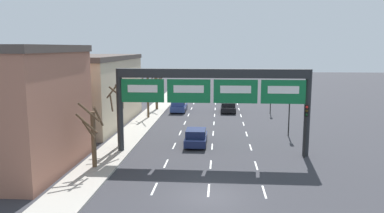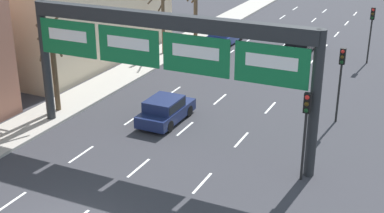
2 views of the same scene
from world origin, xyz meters
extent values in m
cube|color=white|center=(-3.30, 1.00, 0.01)|extent=(0.12, 2.00, 0.01)
cube|color=white|center=(-3.30, 6.00, 0.01)|extent=(0.12, 2.00, 0.01)
cube|color=white|center=(-3.30, 11.00, 0.01)|extent=(0.12, 2.00, 0.01)
cube|color=white|center=(-3.30, 16.00, 0.01)|extent=(0.12, 2.00, 0.01)
cube|color=white|center=(-3.30, 21.00, 0.01)|extent=(0.12, 2.00, 0.01)
cube|color=white|center=(-3.30, 26.00, 0.01)|extent=(0.12, 2.00, 0.01)
cube|color=white|center=(-3.30, 31.00, 0.01)|extent=(0.12, 2.00, 0.01)
cube|color=white|center=(-3.30, 36.00, 0.01)|extent=(0.12, 2.00, 0.01)
cube|color=white|center=(-3.30, 41.00, 0.01)|extent=(0.12, 2.00, 0.01)
cube|color=white|center=(-3.30, 46.00, 0.01)|extent=(0.12, 2.00, 0.01)
cube|color=white|center=(0.00, 6.00, 0.01)|extent=(0.12, 2.00, 0.01)
cube|color=white|center=(0.00, 11.00, 0.01)|extent=(0.12, 2.00, 0.01)
cube|color=white|center=(0.00, 16.00, 0.01)|extent=(0.12, 2.00, 0.01)
cube|color=white|center=(0.00, 21.00, 0.01)|extent=(0.12, 2.00, 0.01)
cube|color=white|center=(0.00, 26.00, 0.01)|extent=(0.12, 2.00, 0.01)
cube|color=white|center=(0.00, 31.00, 0.01)|extent=(0.12, 2.00, 0.01)
cube|color=white|center=(0.00, 36.00, 0.01)|extent=(0.12, 2.00, 0.01)
cube|color=white|center=(0.00, 41.00, 0.01)|extent=(0.12, 2.00, 0.01)
cube|color=white|center=(0.00, 46.00, 0.01)|extent=(0.12, 2.00, 0.01)
cube|color=white|center=(3.30, 6.00, 0.01)|extent=(0.12, 2.00, 0.01)
cube|color=white|center=(3.30, 11.00, 0.01)|extent=(0.12, 2.00, 0.01)
cube|color=white|center=(3.30, 16.00, 0.01)|extent=(0.12, 2.00, 0.01)
cube|color=white|center=(3.30, 21.00, 0.01)|extent=(0.12, 2.00, 0.01)
cube|color=white|center=(3.30, 26.00, 0.01)|extent=(0.12, 2.00, 0.01)
cube|color=white|center=(3.30, 31.00, 0.01)|extent=(0.12, 2.00, 0.01)
cube|color=white|center=(3.30, 36.00, 0.01)|extent=(0.12, 2.00, 0.01)
cube|color=white|center=(3.30, 41.00, 0.01)|extent=(0.12, 2.00, 0.01)
cube|color=white|center=(3.30, 46.00, 0.01)|extent=(0.12, 2.00, 0.01)
cylinder|color=#232628|center=(-7.40, 8.81, 3.41)|extent=(0.48, 0.48, 6.83)
cylinder|color=#232628|center=(7.40, 8.81, 3.41)|extent=(0.48, 0.48, 6.83)
cube|color=#232628|center=(0.00, 8.81, 6.48)|extent=(14.80, 0.60, 0.70)
cube|color=#116B38|center=(-5.44, 8.47, 5.11)|extent=(3.38, 0.08, 1.83)
cube|color=white|center=(-5.44, 8.42, 5.28)|extent=(2.37, 0.02, 0.59)
cube|color=#116B38|center=(-1.81, 8.47, 5.11)|extent=(3.38, 0.08, 1.83)
cube|color=white|center=(-1.81, 8.42, 5.28)|extent=(2.37, 0.02, 0.59)
cube|color=#116B38|center=(1.81, 8.47, 5.11)|extent=(3.38, 0.08, 1.83)
cube|color=white|center=(1.81, 8.42, 5.28)|extent=(2.37, 0.02, 0.59)
cube|color=#116B38|center=(5.44, 8.47, 5.11)|extent=(3.38, 0.08, 1.83)
cube|color=white|center=(5.44, 8.42, 5.28)|extent=(2.37, 0.02, 0.59)
cube|color=#C6B293|center=(-13.98, 20.02, 3.55)|extent=(8.35, 16.84, 7.10)
cube|color=black|center=(1.76, 28.69, 0.51)|extent=(1.89, 4.34, 0.62)
cube|color=black|center=(1.76, 28.43, 1.08)|extent=(1.74, 2.26, 0.52)
cube|color=black|center=(1.76, 28.43, 1.08)|extent=(1.78, 2.07, 0.38)
cylinder|color=black|center=(0.90, 29.99, 0.33)|extent=(0.22, 0.66, 0.66)
cylinder|color=black|center=(2.62, 29.99, 0.33)|extent=(0.22, 0.66, 0.66)
cylinder|color=black|center=(0.90, 27.39, 0.33)|extent=(0.22, 0.66, 0.66)
cylinder|color=black|center=(2.62, 27.39, 0.33)|extent=(0.22, 0.66, 0.66)
cube|color=#19234C|center=(-1.42, 11.49, 0.52)|extent=(1.82, 4.05, 0.64)
cube|color=#19234C|center=(-1.42, 11.25, 1.15)|extent=(1.68, 2.11, 0.62)
cube|color=black|center=(-1.42, 11.25, 1.15)|extent=(1.71, 1.94, 0.44)
cylinder|color=black|center=(-2.25, 12.71, 0.33)|extent=(0.22, 0.66, 0.66)
cylinder|color=black|center=(-0.60, 12.71, 0.33)|extent=(0.22, 0.66, 0.66)
cylinder|color=black|center=(-2.25, 10.27, 0.33)|extent=(0.22, 0.66, 0.66)
cylinder|color=black|center=(-0.60, 10.27, 0.33)|extent=(0.22, 0.66, 0.66)
cube|color=navy|center=(-4.79, 28.63, 0.57)|extent=(1.90, 4.57, 0.73)
cube|color=navy|center=(-4.79, 28.58, 1.40)|extent=(1.75, 3.20, 0.93)
cube|color=black|center=(-4.79, 28.58, 1.40)|extent=(1.79, 2.94, 0.67)
cylinder|color=black|center=(-5.65, 30.00, 0.33)|extent=(0.22, 0.66, 0.66)
cylinder|color=black|center=(-3.92, 30.00, 0.33)|extent=(0.22, 0.66, 0.66)
cylinder|color=black|center=(-5.65, 27.25, 0.33)|extent=(0.22, 0.66, 0.66)
cylinder|color=black|center=(-3.92, 27.25, 0.33)|extent=(0.22, 0.66, 0.66)
cylinder|color=black|center=(7.17, 27.96, 1.68)|extent=(0.12, 0.12, 3.36)
cube|color=black|center=(7.17, 27.96, 3.81)|extent=(0.30, 0.24, 0.90)
sphere|color=red|center=(7.17, 27.83, 4.11)|extent=(0.20, 0.20, 0.20)
sphere|color=#412F0C|center=(7.17, 27.83, 3.81)|extent=(0.20, 0.20, 0.20)
sphere|color=#0E3515|center=(7.17, 27.83, 3.51)|extent=(0.20, 0.20, 0.20)
cylinder|color=black|center=(7.20, 8.24, 1.63)|extent=(0.12, 0.12, 3.27)
cube|color=black|center=(7.20, 8.24, 3.72)|extent=(0.30, 0.24, 0.90)
sphere|color=red|center=(7.20, 8.11, 4.02)|extent=(0.20, 0.20, 0.20)
sphere|color=#412F0C|center=(7.20, 8.11, 3.72)|extent=(0.20, 0.20, 0.20)
sphere|color=#0E3515|center=(7.20, 8.11, 3.42)|extent=(0.20, 0.20, 0.20)
cylinder|color=black|center=(7.29, 15.59, 1.70)|extent=(0.12, 0.12, 3.40)
cube|color=black|center=(7.29, 15.59, 3.85)|extent=(0.30, 0.24, 0.90)
sphere|color=red|center=(7.29, 15.46, 4.15)|extent=(0.20, 0.20, 0.20)
sphere|color=#412F0C|center=(7.29, 15.46, 3.85)|extent=(0.20, 0.20, 0.20)
sphere|color=#0E3515|center=(7.29, 15.46, 3.55)|extent=(0.20, 0.20, 0.20)
cylinder|color=brown|center=(-7.93, 23.35, 2.56)|extent=(0.26, 0.26, 4.82)
cylinder|color=brown|center=(-8.27, 23.70, 3.83)|extent=(0.85, 0.83, 1.65)
cylinder|color=brown|center=(-7.85, 9.99, 2.66)|extent=(0.31, 0.31, 5.01)
cylinder|color=brown|center=(-7.13, 9.44, 4.87)|extent=(1.26, 1.60, 1.40)
cylinder|color=brown|center=(-8.37, 9.76, 3.89)|extent=(0.62, 1.18, 1.24)
cylinder|color=brown|center=(-7.51, 10.09, 3.99)|extent=(0.36, 0.84, 1.34)
cylinder|color=brown|center=(-8.36, 10.39, 4.93)|extent=(0.96, 1.18, 1.33)
cylinder|color=brown|center=(-7.96, 9.49, 4.90)|extent=(1.12, 0.38, 0.86)
cylinder|color=brown|center=(-7.90, 29.30, 2.66)|extent=(0.35, 0.35, 5.03)
camera|label=1|loc=(0.58, -20.36, 8.50)|focal=35.00mm
camera|label=2|loc=(11.83, -13.09, 12.06)|focal=50.00mm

